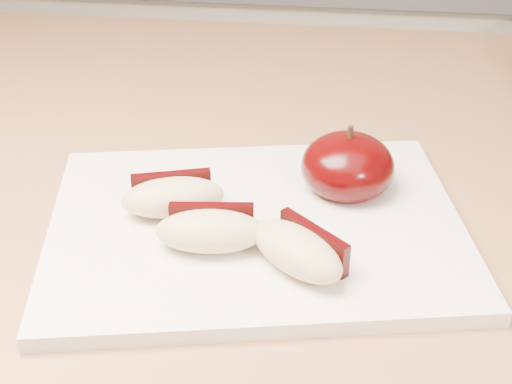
# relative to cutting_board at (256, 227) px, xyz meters

# --- Properties ---
(back_cabinet) EXTENTS (2.40, 0.62, 0.94)m
(back_cabinet) POSITION_rel_cutting_board_xyz_m (0.05, 0.83, -0.44)
(back_cabinet) COLOR silver
(back_cabinet) RESTS_ON ground
(cutting_board) EXTENTS (0.34, 0.27, 0.01)m
(cutting_board) POSITION_rel_cutting_board_xyz_m (0.00, 0.00, 0.00)
(cutting_board) COLOR white
(cutting_board) RESTS_ON island_counter
(apple_half) EXTENTS (0.08, 0.08, 0.06)m
(apple_half) POSITION_rel_cutting_board_xyz_m (0.06, 0.06, 0.02)
(apple_half) COLOR #2E0001
(apple_half) RESTS_ON cutting_board
(apple_wedge_a) EXTENTS (0.08, 0.06, 0.03)m
(apple_wedge_a) POSITION_rel_cutting_board_xyz_m (-0.06, 0.00, 0.02)
(apple_wedge_a) COLOR tan
(apple_wedge_a) RESTS_ON cutting_board
(apple_wedge_b) EXTENTS (0.08, 0.04, 0.03)m
(apple_wedge_b) POSITION_rel_cutting_board_xyz_m (-0.03, -0.03, 0.02)
(apple_wedge_b) COLOR tan
(apple_wedge_b) RESTS_ON cutting_board
(apple_wedge_c) EXTENTS (0.08, 0.08, 0.03)m
(apple_wedge_c) POSITION_rel_cutting_board_xyz_m (0.03, -0.05, 0.02)
(apple_wedge_c) COLOR tan
(apple_wedge_c) RESTS_ON cutting_board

